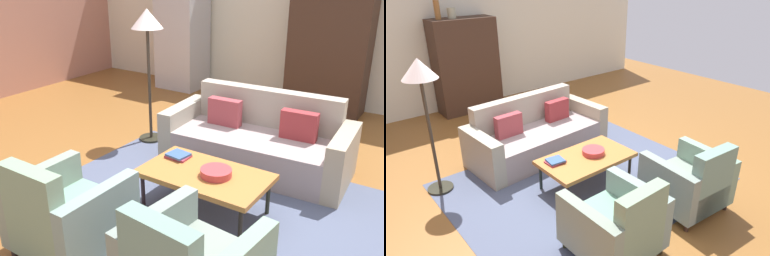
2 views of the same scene
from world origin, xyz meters
TOP-DOWN VIEW (x-y plane):
  - ground_plane at (0.00, 0.00)m, footprint 11.72×11.72m
  - wall_back at (0.00, 3.64)m, footprint 9.76×0.12m
  - area_rug at (0.08, -0.25)m, footprint 3.40×2.60m
  - couch at (0.07, 0.88)m, footprint 2.15×1.03m
  - coffee_table at (0.08, -0.30)m, footprint 1.20×0.70m
  - armchair_left at (-0.52, -1.47)m, footprint 0.80×0.80m
  - fruit_bowl at (0.20, -0.30)m, footprint 0.29×0.29m
  - book_stack at (-0.32, -0.17)m, footprint 0.23×0.21m
  - cabinet at (0.09, 3.29)m, footprint 1.20×0.51m
  - refrigerator at (-2.60, 3.19)m, footprint 0.80×0.73m
  - floor_lamp at (-1.46, 0.80)m, footprint 0.40×0.40m

SIDE VIEW (x-z plane):
  - ground_plane at x=0.00m, z-range 0.00..0.00m
  - area_rug at x=0.08m, z-range 0.00..0.01m
  - couch at x=0.07m, z-range -0.14..0.72m
  - armchair_left at x=-0.52m, z-range -0.10..0.78m
  - coffee_table at x=0.08m, z-range 0.17..0.58m
  - book_stack at x=-0.32m, z-range 0.41..0.45m
  - fruit_bowl at x=0.20m, z-range 0.41..0.48m
  - cabinet at x=0.09m, z-range 0.00..1.80m
  - refrigerator at x=-2.60m, z-range 0.00..1.85m
  - wall_back at x=0.00m, z-range 0.00..2.80m
  - floor_lamp at x=-1.46m, z-range 0.58..2.30m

